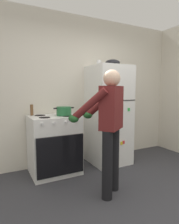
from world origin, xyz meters
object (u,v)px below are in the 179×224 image
(refrigerator, at_px, (108,115))
(pepper_mill, at_px, (32,110))
(coffee_mug, at_px, (99,63))
(red_pot, at_px, (64,111))
(person_cook, at_px, (108,121))
(mixing_bowl, at_px, (113,63))
(stove_range, at_px, (54,145))

(refrigerator, bearing_deg, pepper_mill, 171.53)
(coffee_mug, bearing_deg, red_pot, -171.95)
(person_cook, xyz_separation_m, pepper_mill, (-0.72, 1.16, 0.07))
(refrigerator, height_order, red_pot, refrigerator)
(person_cook, xyz_separation_m, mixing_bowl, (0.70, 0.96, 0.89))
(stove_range, distance_m, red_pot, 0.57)
(red_pot, xyz_separation_m, pepper_mill, (-0.46, 0.25, 0.02))
(red_pot, bearing_deg, refrigerator, 3.21)
(red_pot, xyz_separation_m, mixing_bowl, (0.96, 0.05, 0.83))
(person_cook, bearing_deg, refrigerator, 57.03)
(stove_range, relative_size, red_pot, 2.79)
(red_pot, bearing_deg, pepper_mill, 151.48)
(pepper_mill, bearing_deg, stove_range, -35.04)
(red_pot, relative_size, coffee_mug, 3.02)
(person_cook, distance_m, red_pot, 0.95)
(stove_range, bearing_deg, refrigerator, 0.55)
(coffee_mug, xyz_separation_m, mixing_bowl, (0.26, -0.05, 0.01))
(refrigerator, relative_size, stove_range, 1.89)
(person_cook, height_order, pepper_mill, person_cook)
(person_cook, relative_size, mixing_bowl, 5.96)
(refrigerator, bearing_deg, red_pot, -176.79)
(stove_range, relative_size, coffee_mug, 8.44)
(red_pot, distance_m, pepper_mill, 0.52)
(person_cook, xyz_separation_m, red_pot, (-0.26, 0.91, 0.06))
(coffee_mug, xyz_separation_m, pepper_mill, (-1.17, 0.15, -0.80))
(red_pot, bearing_deg, coffee_mug, 8.05)
(mixing_bowl, bearing_deg, coffee_mug, 169.01)
(coffee_mug, bearing_deg, refrigerator, -15.83)
(red_pot, relative_size, pepper_mill, 1.95)
(red_pot, height_order, pepper_mill, pepper_mill)
(red_pot, height_order, mixing_bowl, mixing_bowl)
(person_cook, height_order, red_pot, person_cook)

